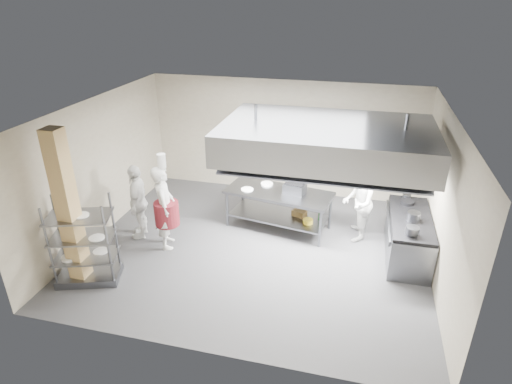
% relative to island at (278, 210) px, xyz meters
% --- Properties ---
extents(floor, '(7.00, 7.00, 0.00)m').
position_rel_island_xyz_m(floor, '(-0.28, -1.00, -0.46)').
color(floor, '#272729').
rests_on(floor, ground).
extents(ceiling, '(7.00, 7.00, 0.00)m').
position_rel_island_xyz_m(ceiling, '(-0.28, -1.00, 2.54)').
color(ceiling, silver).
rests_on(ceiling, wall_back).
extents(wall_back, '(7.00, 0.00, 7.00)m').
position_rel_island_xyz_m(wall_back, '(-0.28, 2.00, 1.04)').
color(wall_back, tan).
rests_on(wall_back, ground).
extents(wall_left, '(0.00, 6.00, 6.00)m').
position_rel_island_xyz_m(wall_left, '(-3.78, -1.00, 1.04)').
color(wall_left, tan).
rests_on(wall_left, ground).
extents(wall_right, '(0.00, 6.00, 6.00)m').
position_rel_island_xyz_m(wall_right, '(3.22, -1.00, 1.04)').
color(wall_right, tan).
rests_on(wall_right, ground).
extents(column, '(0.30, 0.30, 3.00)m').
position_rel_island_xyz_m(column, '(-3.18, -2.90, 1.04)').
color(column, tan).
rests_on(column, floor).
extents(exhaust_hood, '(4.00, 2.50, 0.60)m').
position_rel_island_xyz_m(exhaust_hood, '(1.02, -0.60, 1.94)').
color(exhaust_hood, slate).
rests_on(exhaust_hood, ceiling).
extents(hood_strip_a, '(1.60, 0.12, 0.04)m').
position_rel_island_xyz_m(hood_strip_a, '(0.12, -0.60, 1.62)').
color(hood_strip_a, white).
rests_on(hood_strip_a, exhaust_hood).
extents(hood_strip_b, '(1.60, 0.12, 0.04)m').
position_rel_island_xyz_m(hood_strip_b, '(1.92, -0.60, 1.62)').
color(hood_strip_b, white).
rests_on(hood_strip_b, exhaust_hood).
extents(wall_shelf, '(1.50, 0.28, 0.04)m').
position_rel_island_xyz_m(wall_shelf, '(1.52, 1.84, 1.04)').
color(wall_shelf, slate).
rests_on(wall_shelf, wall_back).
extents(island, '(2.50, 1.38, 0.91)m').
position_rel_island_xyz_m(island, '(0.00, 0.00, 0.00)').
color(island, slate).
rests_on(island, floor).
extents(island_worktop, '(2.50, 1.38, 0.06)m').
position_rel_island_xyz_m(island_worktop, '(0.00, 0.00, 0.42)').
color(island_worktop, slate).
rests_on(island_worktop, island).
extents(island_undershelf, '(2.30, 1.25, 0.04)m').
position_rel_island_xyz_m(island_undershelf, '(0.00, 0.00, -0.16)').
color(island_undershelf, slate).
rests_on(island_undershelf, island).
extents(pass_rack, '(1.27, 0.97, 1.67)m').
position_rel_island_xyz_m(pass_rack, '(-3.08, -2.80, 0.38)').
color(pass_rack, slate).
rests_on(pass_rack, floor).
extents(cooking_range, '(0.80, 2.00, 0.84)m').
position_rel_island_xyz_m(cooking_range, '(2.80, -0.50, -0.04)').
color(cooking_range, gray).
rests_on(cooking_range, floor).
extents(range_top, '(0.78, 1.96, 0.06)m').
position_rel_island_xyz_m(range_top, '(2.80, -0.50, 0.41)').
color(range_top, black).
rests_on(range_top, cooking_range).
extents(chef_head, '(0.66, 0.78, 1.83)m').
position_rel_island_xyz_m(chef_head, '(-2.15, -1.33, 0.46)').
color(chef_head, white).
rests_on(chef_head, floor).
extents(chef_line, '(0.66, 0.84, 1.74)m').
position_rel_island_xyz_m(chef_line, '(1.74, -0.03, 0.41)').
color(chef_line, white).
rests_on(chef_line, floor).
extents(chef_plating, '(0.67, 1.06, 1.69)m').
position_rel_island_xyz_m(chef_plating, '(-2.89, -1.09, 0.39)').
color(chef_plating, silver).
rests_on(chef_plating, floor).
extents(griddle, '(0.51, 0.44, 0.22)m').
position_rel_island_xyz_m(griddle, '(0.35, 0.03, 0.57)').
color(griddle, slate).
rests_on(griddle, island_worktop).
extents(wicker_basket, '(0.36, 0.31, 0.13)m').
position_rel_island_xyz_m(wicker_basket, '(0.47, 0.07, -0.07)').
color(wicker_basket, olive).
rests_on(wicker_basket, island_undershelf).
extents(stockpot, '(0.26, 0.26, 0.18)m').
position_rel_island_xyz_m(stockpot, '(2.81, -0.63, 0.53)').
color(stockpot, slate).
rests_on(stockpot, range_top).
extents(plate_stack, '(0.28, 0.28, 0.05)m').
position_rel_island_xyz_m(plate_stack, '(-3.08, -2.80, 0.08)').
color(plate_stack, white).
rests_on(plate_stack, pass_rack).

